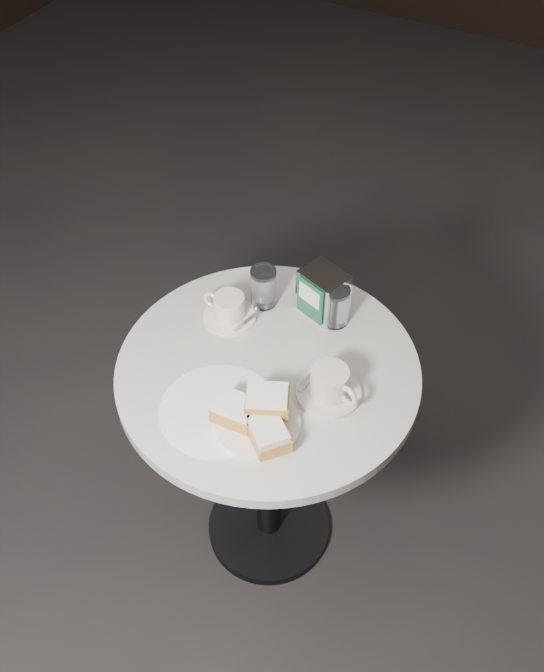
{
  "coord_description": "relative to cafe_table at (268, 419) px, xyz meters",
  "views": [
    {
      "loc": [
        0.53,
        -0.99,
        2.04
      ],
      "look_at": [
        0.0,
        0.02,
        0.83
      ],
      "focal_mm": 40.0,
      "sensor_mm": 36.0,
      "label": 1
    }
  ],
  "objects": [
    {
      "name": "sugar_spill",
      "position": [
        -0.04,
        -0.16,
        0.2
      ],
      "size": [
        0.33,
        0.33,
        0.0
      ],
      "primitive_type": "cylinder",
      "rotation": [
        0.0,
        0.0,
        -0.33
      ],
      "color": "white",
      "rests_on": "cafe_table"
    },
    {
      "name": "cafe_table",
      "position": [
        0.0,
        0.0,
        0.0
      ],
      "size": [
        0.7,
        0.7,
        0.74
      ],
      "color": "black",
      "rests_on": "ground"
    },
    {
      "name": "coffee_cup_left",
      "position": [
        -0.16,
        0.1,
        0.23
      ],
      "size": [
        0.14,
        0.13,
        0.07
      ],
      "rotation": [
        0.0,
        0.0,
        0.0
      ],
      "color": "white",
      "rests_on": "cafe_table"
    },
    {
      "name": "beignet_plate",
      "position": [
        0.06,
        -0.16,
        0.23
      ],
      "size": [
        0.23,
        0.23,
        0.09
      ],
      "rotation": [
        0.0,
        0.0,
        -0.28
      ],
      "color": "silver",
      "rests_on": "cafe_table"
    },
    {
      "name": "coffee_cup_right",
      "position": [
        0.16,
        -0.01,
        0.23
      ],
      "size": [
        0.18,
        0.18,
        0.08
      ],
      "rotation": [
        0.0,
        0.0,
        -0.33
      ],
      "color": "beige",
      "rests_on": "cafe_table"
    },
    {
      "name": "napkin_dispenser",
      "position": [
        0.03,
        0.22,
        0.26
      ],
      "size": [
        0.13,
        0.12,
        0.12
      ],
      "rotation": [
        0.0,
        0.0,
        -0.35
      ],
      "color": "white",
      "rests_on": "cafe_table"
    },
    {
      "name": "ground",
      "position": [
        0.0,
        0.0,
        -0.55
      ],
      "size": [
        7.0,
        7.0,
        0.0
      ],
      "primitive_type": "plane",
      "color": "black",
      "rests_on": "ground"
    },
    {
      "name": "water_glass_right",
      "position": [
        0.07,
        0.21,
        0.25
      ],
      "size": [
        0.08,
        0.08,
        0.1
      ],
      "rotation": [
        0.0,
        0.0,
        -0.29
      ],
      "color": "white",
      "rests_on": "cafe_table"
    },
    {
      "name": "water_glass_left",
      "position": [
        -0.11,
        0.18,
        0.25
      ],
      "size": [
        0.07,
        0.07,
        0.1
      ],
      "rotation": [
        0.0,
        0.0,
        -0.06
      ],
      "color": "white",
      "rests_on": "cafe_table"
    }
  ]
}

